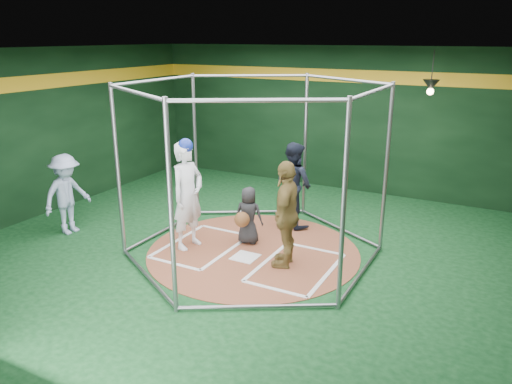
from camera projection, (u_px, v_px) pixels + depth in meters
The scene contains 12 objects.
room_shell at pixel (253, 157), 8.46m from camera, with size 10.10×9.10×3.53m.
clay_disc at pixel (253, 251), 8.98m from camera, with size 3.80×3.80×0.01m, color brown.
home_plate at pixel (245, 257), 8.72m from camera, with size 0.43×0.43×0.01m, color white.
batter_box_left at pixel (202, 246), 9.19m from camera, with size 1.17×1.77×0.01m.
batter_box_right at pixel (296, 267), 8.34m from camera, with size 1.17×1.77×0.01m.
batting_cage at pixel (253, 171), 8.53m from camera, with size 4.05×4.67×3.00m.
pendant_lamp_near at pixel (431, 86), 10.21m from camera, with size 0.34×0.34×0.90m.
batter_figure at pixel (188, 195), 8.90m from camera, with size 0.55×0.76×2.01m.
visitor_leopard at pixel (286, 214), 8.20m from camera, with size 1.06×0.44×1.80m, color #AA8E49.
catcher_figure at pixel (248, 216), 9.18m from camera, with size 0.58×0.60×1.08m.
umpire at pixel (294, 184), 9.98m from camera, with size 0.84×0.65×1.72m, color black.
bystander_blue at pixel (67, 194), 9.63m from camera, with size 1.02×0.59×1.58m, color #9FAFD3.
Camera 1 is at (3.91, -7.26, 3.72)m, focal length 35.00 mm.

